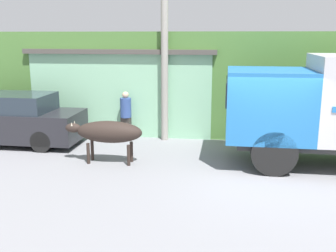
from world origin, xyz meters
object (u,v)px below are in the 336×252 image
(brown_cow, at_px, (108,132))
(parked_suv, at_px, (9,120))
(utility_pole, at_px, (165,56))
(pedestrian_on_hill, at_px, (126,114))

(brown_cow, xyz_separation_m, parked_suv, (-3.77, 1.45, -0.08))
(parked_suv, xyz_separation_m, utility_pole, (4.93, 1.24, 2.01))
(brown_cow, bearing_deg, pedestrian_on_hill, 98.13)
(brown_cow, height_order, pedestrian_on_hill, pedestrian_on_hill)
(brown_cow, height_order, utility_pole, utility_pole)
(pedestrian_on_hill, relative_size, utility_pole, 0.30)
(brown_cow, distance_m, utility_pole, 3.51)
(brown_cow, relative_size, utility_pole, 0.40)
(parked_suv, relative_size, pedestrian_on_hill, 2.93)
(utility_pole, bearing_deg, pedestrian_on_hill, -176.33)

